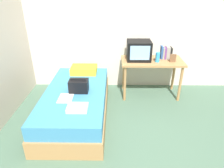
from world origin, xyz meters
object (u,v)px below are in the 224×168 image
at_px(book_row, 166,53).
at_px(pillow, 84,70).
at_px(handbag, 79,86).
at_px(picture_frame, 173,58).
at_px(desk, 152,65).
at_px(folded_towel, 77,108).
at_px(tv, 139,50).
at_px(bed, 76,103).
at_px(remote_dark, 84,106).
at_px(water_bottle, 158,57).
at_px(magazine, 66,98).

relative_size(book_row, pillow, 0.50).
bearing_deg(handbag, picture_frame, 23.00).
distance_m(desk, book_row, 0.36).
distance_m(picture_frame, pillow, 1.68).
bearing_deg(pillow, book_row, 5.16).
bearing_deg(folded_towel, tv, 54.59).
bearing_deg(folded_towel, bed, 103.19).
height_order(book_row, remote_dark, book_row).
distance_m(water_bottle, pillow, 1.41).
relative_size(picture_frame, folded_towel, 0.54).
xyz_separation_m(desk, pillow, (-1.31, -0.04, -0.09)).
distance_m(bed, desk, 1.61).
distance_m(bed, tv, 1.51).
distance_m(desk, pillow, 1.31).
xyz_separation_m(book_row, magazine, (-1.73, -1.13, -0.36)).
height_order(water_bottle, magazine, water_bottle).
distance_m(tv, magazine, 1.64).
relative_size(tv, remote_dark, 2.82).
height_order(bed, folded_towel, folded_towel).
xyz_separation_m(water_bottle, remote_dark, (-1.22, -1.16, -0.33)).
height_order(desk, tv, tv).
xyz_separation_m(pillow, remote_dark, (0.16, -1.22, -0.05)).
bearing_deg(handbag, bed, 155.49).
bearing_deg(magazine, folded_towel, -52.53).
bearing_deg(picture_frame, book_row, 111.23).
bearing_deg(desk, handbag, -148.07).
bearing_deg(remote_dark, pillow, 97.42).
xyz_separation_m(pillow, magazine, (-0.15, -0.98, -0.06)).
bearing_deg(picture_frame, handbag, -157.00).
xyz_separation_m(bed, folded_towel, (0.13, -0.56, 0.27)).
distance_m(picture_frame, handbag, 1.79).
distance_m(pillow, handbag, 0.76).
distance_m(water_bottle, picture_frame, 0.28).
xyz_separation_m(tv, picture_frame, (0.62, -0.13, -0.10)).
bearing_deg(tv, water_bottle, -20.02).
relative_size(water_bottle, book_row, 0.75).
bearing_deg(desk, magazine, -144.87).
xyz_separation_m(book_row, folded_towel, (-1.50, -1.43, -0.34)).
bearing_deg(folded_towel, magazine, 127.47).
height_order(bed, picture_frame, picture_frame).
distance_m(pillow, magazine, 1.00).
xyz_separation_m(pillow, handbag, (0.02, -0.76, 0.04)).
xyz_separation_m(bed, desk, (1.35, 0.77, 0.41)).
xyz_separation_m(water_bottle, magazine, (-1.53, -0.93, -0.34)).
xyz_separation_m(book_row, pillow, (-1.58, -0.14, -0.30)).
bearing_deg(handbag, desk, 31.93).
distance_m(pillow, remote_dark, 1.23).
xyz_separation_m(magazine, folded_towel, (0.23, -0.30, 0.02)).
relative_size(bed, water_bottle, 10.98).
bearing_deg(book_row, handbag, -149.87).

